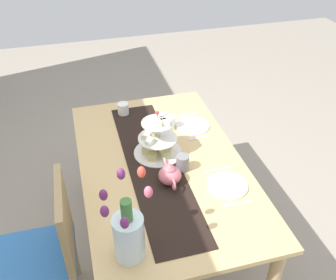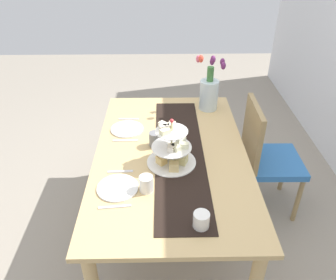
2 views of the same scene
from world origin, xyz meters
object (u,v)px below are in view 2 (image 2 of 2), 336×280
Objects in this scene: dining_table at (171,165)px; tiered_cake_stand at (172,150)px; cream_jug at (201,220)px; fork_left at (129,119)px; mug_white_text at (146,184)px; fork_right at (120,172)px; mug_grey at (155,139)px; knife_left at (125,141)px; knife_right at (115,207)px; teapot at (170,130)px; dinner_plate_left at (127,129)px; dinner_plate_right at (118,188)px; tulip_vase at (209,91)px; chair_left at (265,154)px.

tiered_cake_stand reaches higher than dining_table.
cream_jug reaches higher than fork_left.
fork_right is at bearing -135.80° from mug_white_text.
knife_left is at bearing -106.61° from mug_grey.
dining_table is at bearing 34.95° from fork_left.
knife_left is 0.62m from knife_right.
cream_jug is 0.57× the size of fork_right.
teapot is at bearing 131.93° from mug_grey.
dinner_plate_left is at bearing -154.47° from cream_jug.
dinner_plate_right reaches higher than knife_left.
knife_left is at bearing -128.97° from tiered_cake_stand.
mug_white_text is (0.44, -0.04, -0.00)m from mug_grey.
tiered_cake_stand is 2.03× the size of fork_left.
mug_grey reaches higher than dining_table.
teapot is 0.40m from fork_left.
mug_white_text is at bearing 128.11° from knife_right.
teapot is at bearing -179.20° from tiered_cake_stand.
mug_white_text is (0.53, -0.14, -0.01)m from teapot.
fork_right is at bearing -39.84° from teapot.
dining_table is 0.72m from tulip_vase.
dinner_plate_right is at bearing -58.82° from chair_left.
dinner_plate_left is (-0.11, -0.30, -0.05)m from teapot.
fork_left is at bearing -150.28° from tiered_cake_stand.
knife_right is at bearing 0.00° from dinner_plate_left.
tiered_cake_stand is 3.20× the size of mug_white_text.
chair_left is at bearing 114.81° from fork_right.
dining_table is at bearing -68.39° from chair_left.
teapot is 1.59× the size of fork_left.
dinner_plate_right is 2.42× the size of mug_white_text.
dinner_plate_right is 0.47m from mug_grey.
fork_right is (0.19, -0.30, 0.10)m from dining_table.
teapot is 0.52× the size of tulip_vase.
knife_left is 0.48m from dinner_plate_right.
tiered_cake_stand reaches higher than knife_left.
tiered_cake_stand is 0.41m from knife_left.
cream_jug is 0.38m from mug_white_text.
dining_table is 0.54m from fork_left.
cream_jug is 0.37× the size of dinner_plate_left.
teapot is 0.31m from knife_left.
fork_right is at bearing -65.19° from chair_left.
dinner_plate_left is (-0.39, -0.31, -0.09)m from tiered_cake_stand.
knife_left is at bearing -150.38° from cream_jug.
dinner_plate_left is (0.31, -0.61, -0.14)m from tulip_vase.
dinner_plate_right is (0.23, -0.31, -0.09)m from tiered_cake_stand.
tulip_vase is 3.04× the size of fork_right.
mug_grey is at bearing -76.39° from chair_left.
dining_table is at bearing 50.53° from mug_grey.
mug_grey is (0.06, 0.20, 0.05)m from knife_left.
mug_white_text is (0.64, 0.16, 0.04)m from dinner_plate_left.
knife_right is at bearing -53.19° from chair_left.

